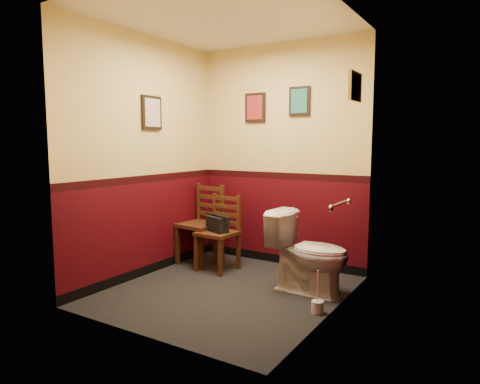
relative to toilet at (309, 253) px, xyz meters
name	(u,v)px	position (x,y,z in m)	size (l,w,h in m)	color
floor	(227,291)	(-0.72, -0.41, -0.41)	(2.20, 2.40, 0.00)	black
ceiling	(226,18)	(-0.72, -0.41, 2.29)	(2.20, 2.40, 0.00)	silver
wall_back	(281,156)	(-0.72, 0.79, 0.94)	(2.20, 2.70, 0.00)	#3E060E
wall_front	(139,165)	(-0.72, -1.61, 0.94)	(2.20, 2.70, 0.00)	#3E060E
wall_left	(145,157)	(-1.82, -0.41, 0.94)	(2.40, 2.70, 0.00)	#3E060E
wall_right	(334,162)	(0.38, -0.41, 0.94)	(2.40, 2.70, 0.00)	#3E060E
grab_bar	(339,204)	(0.35, -0.16, 0.54)	(0.05, 0.56, 0.06)	silver
framed_print_back_a	(255,108)	(-1.07, 0.77, 1.54)	(0.28, 0.04, 0.36)	black
framed_print_back_b	(300,101)	(-0.47, 0.77, 1.59)	(0.26, 0.04, 0.34)	black
framed_print_left	(152,113)	(-1.80, -0.31, 1.44)	(0.04, 0.30, 0.38)	black
framed_print_right	(355,87)	(0.36, 0.19, 1.64)	(0.04, 0.34, 0.28)	olive
toilet	(309,253)	(0.00, 0.00, 0.00)	(0.46, 0.83, 0.81)	white
toilet_brush	(317,306)	(0.28, -0.46, -0.34)	(0.11, 0.11, 0.39)	silver
chair_left	(202,224)	(-1.57, 0.30, 0.09)	(0.51, 0.51, 0.99)	#442614
chair_right	(219,233)	(-1.22, 0.18, 0.04)	(0.44, 0.44, 0.89)	#442614
handbag	(217,224)	(-1.22, 0.14, 0.15)	(0.32, 0.24, 0.21)	black
tp_stack	(299,262)	(-0.36, 0.58, -0.28)	(0.23, 0.14, 0.30)	silver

